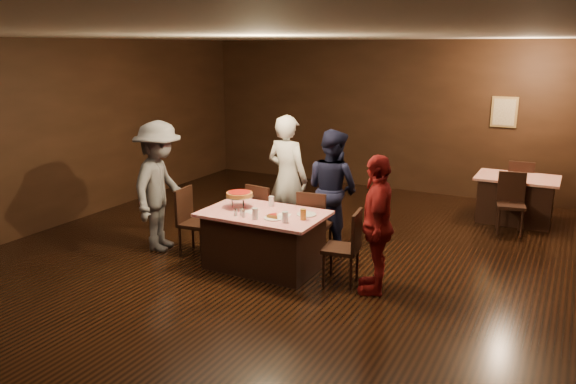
{
  "coord_description": "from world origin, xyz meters",
  "views": [
    {
      "loc": [
        3.46,
        -6.05,
        2.88
      ],
      "look_at": [
        0.13,
        0.33,
        1.0
      ],
      "focal_mm": 35.0,
      "sensor_mm": 36.0,
      "label": 1
    }
  ],
  "objects_px": {
    "diner_white_jacket": "(287,178)",
    "glass_front_right": "(285,217)",
    "plate_empty": "(307,214)",
    "chair_end_left": "(196,222)",
    "pizza_stand": "(239,194)",
    "glass_front_left": "(255,214)",
    "glass_back": "(271,201)",
    "diner_navy_hoodie": "(332,189)",
    "glass_amber": "(303,214)",
    "chair_far_right": "(315,223)",
    "chair_end_right": "(341,247)",
    "main_table": "(264,240)",
    "diner_grey_knit": "(160,186)",
    "diner_red_shirt": "(377,224)",
    "chair_far_left": "(266,215)",
    "chair_back_near": "(511,204)",
    "back_table": "(515,199)",
    "chair_back_far": "(520,186)"
  },
  "relations": [
    {
      "from": "glass_back",
      "to": "chair_end_right",
      "type": "bearing_deg",
      "value": -14.62
    },
    {
      "from": "chair_end_right",
      "to": "diner_red_shirt",
      "type": "distance_m",
      "value": 0.58
    },
    {
      "from": "back_table",
      "to": "diner_grey_knit",
      "type": "height_order",
      "value": "diner_grey_knit"
    },
    {
      "from": "chair_far_right",
      "to": "glass_amber",
      "type": "height_order",
      "value": "chair_far_right"
    },
    {
      "from": "back_table",
      "to": "glass_front_right",
      "type": "xyz_separation_m",
      "value": [
        -2.27,
        -4.0,
        0.46
      ]
    },
    {
      "from": "chair_far_right",
      "to": "plate_empty",
      "type": "relative_size",
      "value": 3.8
    },
    {
      "from": "back_table",
      "to": "diner_grey_knit",
      "type": "relative_size",
      "value": 0.7
    },
    {
      "from": "glass_front_left",
      "to": "glass_amber",
      "type": "bearing_deg",
      "value": 24.44
    },
    {
      "from": "diner_grey_knit",
      "to": "diner_red_shirt",
      "type": "xyz_separation_m",
      "value": [
        3.23,
        0.04,
        -0.1
      ]
    },
    {
      "from": "diner_white_jacket",
      "to": "glass_front_right",
      "type": "relative_size",
      "value": 13.62
    },
    {
      "from": "diner_red_shirt",
      "to": "glass_amber",
      "type": "distance_m",
      "value": 0.95
    },
    {
      "from": "plate_empty",
      "to": "chair_end_left",
      "type": "bearing_deg",
      "value": -174.81
    },
    {
      "from": "pizza_stand",
      "to": "glass_front_right",
      "type": "height_order",
      "value": "pizza_stand"
    },
    {
      "from": "diner_navy_hoodie",
      "to": "diner_white_jacket",
      "type": "bearing_deg",
      "value": 20.4
    },
    {
      "from": "pizza_stand",
      "to": "glass_front_left",
      "type": "distance_m",
      "value": 0.58
    },
    {
      "from": "chair_end_right",
      "to": "plate_empty",
      "type": "bearing_deg",
      "value": -112.8
    },
    {
      "from": "diner_navy_hoodie",
      "to": "pizza_stand",
      "type": "relative_size",
      "value": 4.58
    },
    {
      "from": "chair_far_left",
      "to": "pizza_stand",
      "type": "height_order",
      "value": "pizza_stand"
    },
    {
      "from": "diner_white_jacket",
      "to": "glass_front_left",
      "type": "distance_m",
      "value": 1.52
    },
    {
      "from": "chair_back_near",
      "to": "pizza_stand",
      "type": "relative_size",
      "value": 2.5
    },
    {
      "from": "chair_back_near",
      "to": "diner_navy_hoodie",
      "type": "distance_m",
      "value": 2.95
    },
    {
      "from": "diner_navy_hoodie",
      "to": "diner_grey_knit",
      "type": "distance_m",
      "value": 2.48
    },
    {
      "from": "diner_white_jacket",
      "to": "glass_back",
      "type": "relative_size",
      "value": 13.62
    },
    {
      "from": "glass_front_right",
      "to": "pizza_stand",
      "type": "bearing_deg",
      "value": 160.56
    },
    {
      "from": "glass_front_left",
      "to": "glass_back",
      "type": "bearing_deg",
      "value": 99.46
    },
    {
      "from": "glass_front_left",
      "to": "main_table",
      "type": "bearing_deg",
      "value": 99.46
    },
    {
      "from": "chair_far_left",
      "to": "chair_far_right",
      "type": "height_order",
      "value": "same"
    },
    {
      "from": "chair_end_right",
      "to": "glass_front_right",
      "type": "relative_size",
      "value": 6.79
    },
    {
      "from": "chair_far_left",
      "to": "diner_red_shirt",
      "type": "distance_m",
      "value": 2.12
    },
    {
      "from": "chair_far_left",
      "to": "chair_end_left",
      "type": "height_order",
      "value": "same"
    },
    {
      "from": "chair_end_left",
      "to": "diner_grey_knit",
      "type": "height_order",
      "value": "diner_grey_knit"
    },
    {
      "from": "diner_red_shirt",
      "to": "glass_amber",
      "type": "bearing_deg",
      "value": -105.03
    },
    {
      "from": "diner_navy_hoodie",
      "to": "chair_far_left",
      "type": "bearing_deg",
      "value": 46.38
    },
    {
      "from": "chair_end_left",
      "to": "pizza_stand",
      "type": "distance_m",
      "value": 0.85
    },
    {
      "from": "chair_far_left",
      "to": "plate_empty",
      "type": "bearing_deg",
      "value": 155.54
    },
    {
      "from": "chair_far_right",
      "to": "glass_front_left",
      "type": "xyz_separation_m",
      "value": [
        -0.35,
        -1.05,
        0.37
      ]
    },
    {
      "from": "diner_navy_hoodie",
      "to": "glass_amber",
      "type": "height_order",
      "value": "diner_navy_hoodie"
    },
    {
      "from": "back_table",
      "to": "chair_back_far",
      "type": "bearing_deg",
      "value": 90.0
    },
    {
      "from": "back_table",
      "to": "diner_white_jacket",
      "type": "xyz_separation_m",
      "value": [
        -2.99,
        -2.57,
        0.57
      ]
    },
    {
      "from": "chair_far_right",
      "to": "pizza_stand",
      "type": "distance_m",
      "value": 1.16
    },
    {
      "from": "glass_amber",
      "to": "chair_back_near",
      "type": "bearing_deg",
      "value": 55.61
    },
    {
      "from": "chair_end_left",
      "to": "main_table",
      "type": "bearing_deg",
      "value": -95.55
    },
    {
      "from": "chair_back_near",
      "to": "diner_navy_hoodie",
      "type": "height_order",
      "value": "diner_navy_hoodie"
    },
    {
      "from": "main_table",
      "to": "chair_end_right",
      "type": "height_order",
      "value": "chair_end_right"
    },
    {
      "from": "main_table",
      "to": "chair_end_left",
      "type": "distance_m",
      "value": 1.1
    },
    {
      "from": "main_table",
      "to": "chair_end_right",
      "type": "xyz_separation_m",
      "value": [
        1.1,
        -0.0,
        0.09
      ]
    },
    {
      "from": "glass_front_left",
      "to": "diner_red_shirt",
      "type": "bearing_deg",
      "value": 11.02
    },
    {
      "from": "chair_far_left",
      "to": "glass_front_right",
      "type": "height_order",
      "value": "chair_far_left"
    },
    {
      "from": "diner_white_jacket",
      "to": "chair_far_left",
      "type": "bearing_deg",
      "value": 82.01
    },
    {
      "from": "chair_end_left",
      "to": "diner_grey_knit",
      "type": "xyz_separation_m",
      "value": [
        -0.58,
        -0.05,
        0.46
      ]
    }
  ]
}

